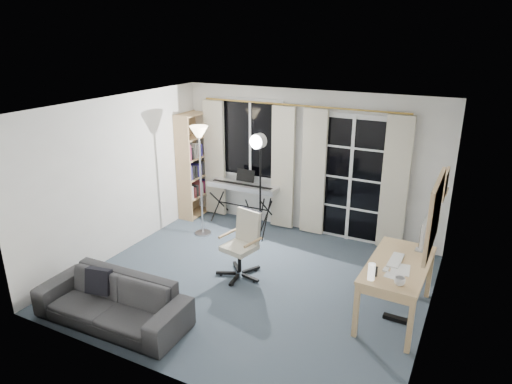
% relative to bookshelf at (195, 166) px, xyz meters
% --- Properties ---
extents(floor, '(4.50, 4.00, 0.02)m').
position_rel_bookshelf_xyz_m(floor, '(2.12, -1.79, -0.92)').
color(floor, '#374350').
rests_on(floor, ground).
extents(window, '(1.20, 0.08, 1.40)m').
position_rel_bookshelf_xyz_m(window, '(1.07, 0.19, 0.59)').
color(window, white).
rests_on(window, floor).
extents(french_door, '(1.32, 0.09, 2.11)m').
position_rel_bookshelf_xyz_m(french_door, '(2.87, 0.19, 0.12)').
color(french_door, white).
rests_on(french_door, floor).
extents(curtains, '(3.60, 0.07, 2.13)m').
position_rel_bookshelf_xyz_m(curtains, '(1.99, 0.09, 0.19)').
color(curtains, gold).
rests_on(curtains, floor).
extents(bookshelf, '(0.31, 0.89, 1.91)m').
position_rel_bookshelf_xyz_m(bookshelf, '(0.00, 0.00, 0.00)').
color(bookshelf, tan).
rests_on(bookshelf, floor).
extents(torchiere_lamp, '(0.30, 0.30, 1.86)m').
position_rel_bookshelf_xyz_m(torchiere_lamp, '(0.65, -0.77, 0.59)').
color(torchiere_lamp, '#B2B2B7').
rests_on(torchiere_lamp, floor).
extents(keyboard_piano, '(1.28, 0.63, 0.92)m').
position_rel_bookshelf_xyz_m(keyboard_piano, '(1.05, -0.09, -0.21)').
color(keyboard_piano, black).
rests_on(keyboard_piano, floor).
extents(studio_light, '(0.36, 0.36, 1.81)m').
position_rel_bookshelf_xyz_m(studio_light, '(1.56, -0.50, 0.55)').
color(studio_light, black).
rests_on(studio_light, floor).
extents(office_chair, '(0.65, 0.64, 0.94)m').
position_rel_bookshelf_xyz_m(office_chair, '(1.91, -1.62, -0.36)').
color(office_chair, black).
rests_on(office_chair, floor).
extents(desk, '(0.70, 1.34, 0.71)m').
position_rel_bookshelf_xyz_m(desk, '(4.00, -1.69, -0.29)').
color(desk, tan).
rests_on(desk, floor).
extents(monitor, '(0.17, 0.51, 0.44)m').
position_rel_bookshelf_xyz_m(monitor, '(4.20, -1.24, 0.07)').
color(monitor, silver).
rests_on(monitor, desk).
extents(desk_clutter, '(0.43, 0.80, 0.90)m').
position_rel_bookshelf_xyz_m(desk_clutter, '(3.94, -1.91, -0.35)').
color(desk_clutter, white).
rests_on(desk_clutter, desk).
extents(mug, '(0.12, 0.09, 0.12)m').
position_rel_bookshelf_xyz_m(mug, '(4.10, -2.19, -0.14)').
color(mug, silver).
rests_on(mug, desk).
extents(wall_mirror, '(0.04, 0.94, 0.74)m').
position_rel_bookshelf_xyz_m(wall_mirror, '(4.35, -2.14, 0.64)').
color(wall_mirror, tan).
rests_on(wall_mirror, floor).
extents(framed_print, '(0.03, 0.42, 0.32)m').
position_rel_bookshelf_xyz_m(framed_print, '(4.35, -1.24, 0.69)').
color(framed_print, tan).
rests_on(framed_print, floor).
extents(wall_shelf, '(0.16, 0.30, 0.18)m').
position_rel_bookshelf_xyz_m(wall_shelf, '(4.28, -0.74, 0.50)').
color(wall_shelf, tan).
rests_on(wall_shelf, floor).
extents(sofa, '(1.87, 0.59, 0.72)m').
position_rel_bookshelf_xyz_m(sofa, '(1.07, -3.33, -0.55)').
color(sofa, '#2B2B2D').
rests_on(sofa, floor).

